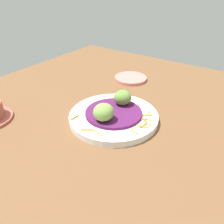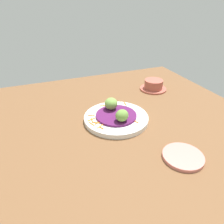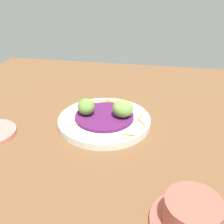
% 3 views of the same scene
% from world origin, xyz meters
% --- Properties ---
extents(table_surface, '(1.10, 1.10, 0.02)m').
position_xyz_m(table_surface, '(0.00, 0.00, 0.01)').
color(table_surface, brown).
rests_on(table_surface, ground).
extents(main_plate, '(0.25, 0.25, 0.02)m').
position_xyz_m(main_plate, '(0.01, -0.03, 0.03)').
color(main_plate, white).
rests_on(main_plate, table_surface).
extents(cabbage_bed, '(0.16, 0.16, 0.01)m').
position_xyz_m(cabbage_bed, '(0.01, -0.03, 0.04)').
color(cabbage_bed, '#51194C').
rests_on(cabbage_bed, main_plate).
extents(carrot_garnish, '(0.19, 0.19, 0.00)m').
position_xyz_m(carrot_garnish, '(0.06, -0.04, 0.04)').
color(carrot_garnish, orange).
rests_on(carrot_garnish, main_plate).
extents(guac_scoop_left, '(0.07, 0.07, 0.04)m').
position_xyz_m(guac_scoop_left, '(0.01, 0.02, 0.07)').
color(guac_scoop_left, olive).
rests_on(guac_scoop_left, cabbage_bed).
extents(guac_scoop_center, '(0.07, 0.07, 0.05)m').
position_xyz_m(guac_scoop_center, '(0.01, -0.08, 0.07)').
color(guac_scoop_center, '#759E47').
rests_on(guac_scoop_center, cabbage_bed).
extents(side_plate_small, '(0.13, 0.13, 0.01)m').
position_xyz_m(side_plate_small, '(-0.10, 0.25, 0.03)').
color(side_plate_small, tan).
rests_on(side_plate_small, table_surface).
extents(terracotta_bowl, '(0.14, 0.14, 0.05)m').
position_xyz_m(terracotta_bowl, '(-0.29, -0.24, 0.04)').
color(terracotta_bowl, '#A85142').
rests_on(terracotta_bowl, table_surface).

